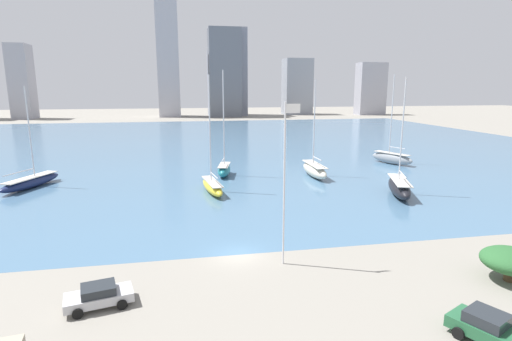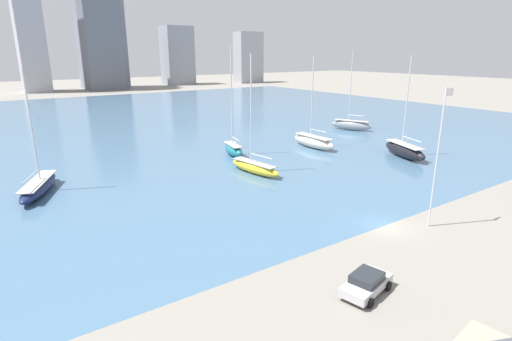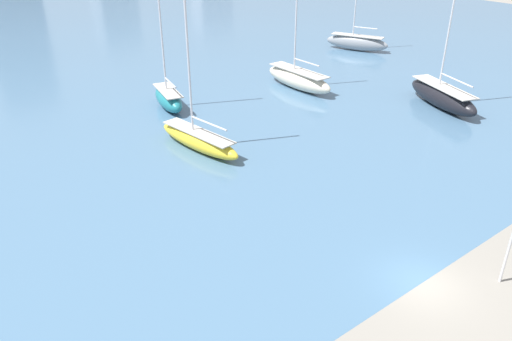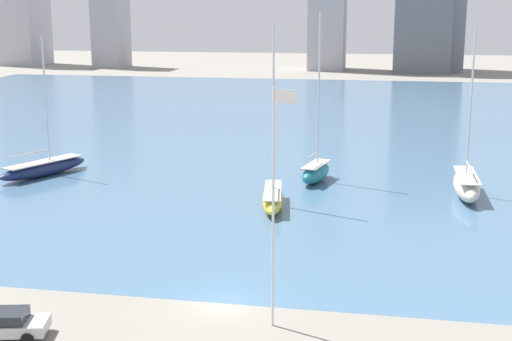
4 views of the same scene
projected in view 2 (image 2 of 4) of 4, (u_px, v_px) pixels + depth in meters
ground_plane at (384, 226)px, 38.03m from camera, size 500.00×500.00×0.00m
harbor_water at (139, 123)px, 93.39m from camera, size 180.00×140.00×0.00m
flag_pole at (438, 154)px, 36.00m from camera, size 1.24×0.14×13.07m
distant_city_skyline at (46, 41)px, 165.56m from camera, size 211.41×23.03×55.13m
sailboat_gray at (351, 125)px, 84.71m from camera, size 5.23×8.77×16.38m
sailboat_yellow at (255, 167)px, 54.30m from camera, size 3.07×9.29×15.78m
sailboat_navy at (39, 186)px, 46.55m from camera, size 6.39×10.95×14.32m
sailboat_cream at (313, 141)px, 68.89m from camera, size 2.21×9.64×15.34m
sailboat_teal at (233, 149)px, 63.65m from camera, size 3.25×6.67×16.79m
sailboat_black at (404, 150)px, 62.60m from camera, size 5.52×10.04×15.45m
parked_sedan_silver at (366, 283)px, 27.22m from camera, size 4.59×2.94×1.48m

